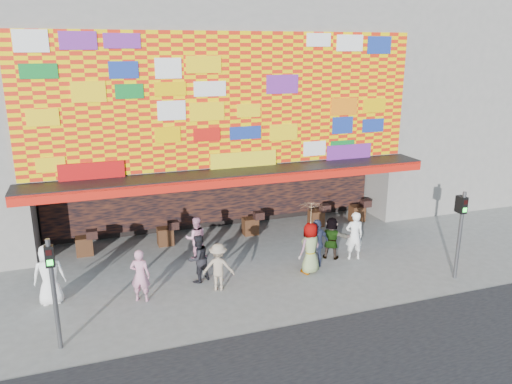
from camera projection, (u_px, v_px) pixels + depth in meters
ground at (266, 286)px, 16.16m from camera, size 90.00×90.00×0.00m
shop_building at (203, 99)px, 22.11m from camera, size 15.20×9.40×10.00m
neighbor_right at (448, 76)px, 25.84m from camera, size 11.00×8.00×12.00m
signal_left at (53, 282)px, 12.32m from camera, size 0.22×0.20×3.00m
signal_right at (461, 225)px, 16.23m from camera, size 0.22×0.20×3.00m
ped_a at (49, 275)px, 14.82m from camera, size 0.92×0.60×1.88m
ped_b at (140, 275)px, 15.02m from camera, size 0.71×0.60×1.66m
ped_c at (198, 259)px, 16.28m from camera, size 0.97×0.90×1.61m
ped_d at (218, 267)px, 15.73m from camera, size 1.14×0.89×1.55m
ped_e at (317, 243)px, 17.34m from camera, size 1.11×0.75×1.76m
ped_f at (331, 238)px, 18.10m from camera, size 1.46×1.20×1.57m
ped_g at (310, 248)px, 16.91m from camera, size 1.01×0.83×1.78m
ped_h at (354, 236)px, 18.01m from camera, size 0.73×0.56×1.80m
ped_i at (196, 238)px, 18.07m from camera, size 0.82×0.67×1.58m
parasol at (311, 214)px, 16.57m from camera, size 0.92×0.93×1.77m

